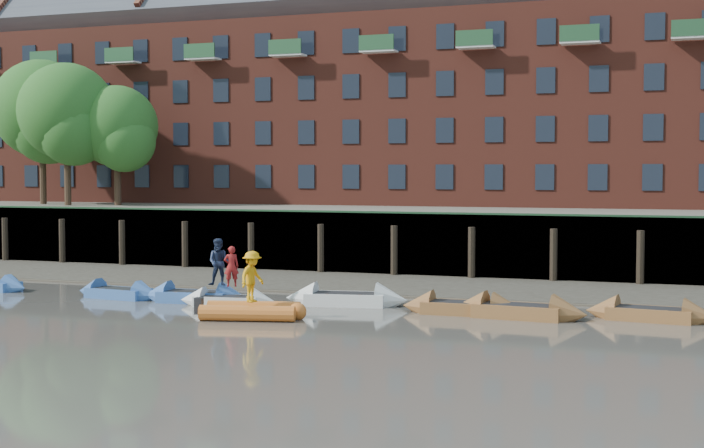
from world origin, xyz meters
The scene contains 18 objects.
ground centered at (0.00, 0.00, 0.00)m, with size 220.00×220.00×0.00m, color #57524B.
foreshore centered at (0.00, 18.00, 0.00)m, with size 110.00×8.00×0.50m, color #3D382F.
mud_band centered at (0.00, 14.60, 0.00)m, with size 110.00×1.60×0.10m, color #4C4336.
river_wall centered at (0.00, 22.38, 1.59)m, with size 110.00×1.23×3.30m.
bank_terrace centered at (0.00, 36.00, 1.60)m, with size 110.00×28.00×3.20m, color #5E594D.
apartment_terrace centered at (0.00, 36.99, 12.82)m, with size 80.60×15.56×20.98m.
tree_cluster centered at (-25.62, 27.35, 9.00)m, with size 11.76×7.74×9.40m.
rowboat_1 centered at (-10.45, 9.81, 0.22)m, with size 4.32×1.66×1.22m.
rowboat_2 centered at (-6.78, 9.75, 0.23)m, with size 4.66×1.74×1.32m.
rowboat_3 centered at (-5.00, 9.20, 0.21)m, with size 4.10×1.69×1.16m.
rowboat_4 centered at (-0.66, 10.99, 0.25)m, with size 5.12×2.22×1.44m.
rowboat_5 centered at (4.27, 10.22, 0.24)m, with size 4.64×1.45×1.34m.
rowboat_6 centered at (6.42, 9.96, 0.26)m, with size 5.09×1.83×1.45m.
rowboat_7 centered at (10.98, 10.94, 0.24)m, with size 4.74×1.87×1.34m.
rib_tender centered at (-2.55, 6.52, 0.28)m, with size 3.89×2.55×0.66m.
person_rower_a centered at (-4.87, 9.26, 1.58)m, with size 0.59×0.39×1.61m, color maroon.
person_rower_b centered at (-5.45, 9.34, 1.73)m, with size 0.92×0.72×1.90m, color #19233F.
person_rib_crew centered at (-2.63, 6.47, 1.54)m, with size 1.20×0.69×1.86m, color orange.
Camera 1 is at (12.68, -25.50, 5.37)m, focal length 50.00 mm.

